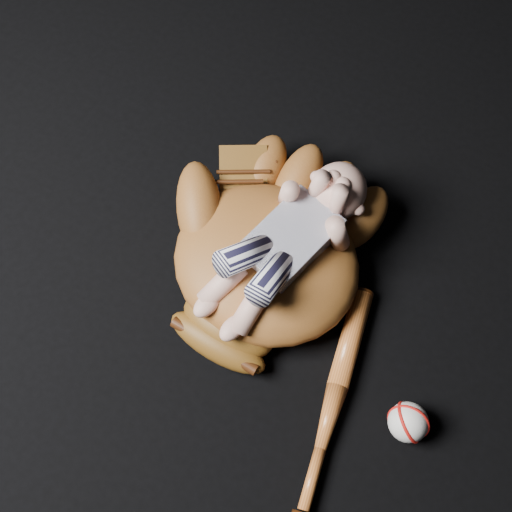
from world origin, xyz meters
The scene contains 4 objects.
baseball_glove centered at (-0.08, 0.11, 0.07)m, with size 0.40×0.46×0.14m, color brown, non-canonical shape.
newborn_baby centered at (-0.06, 0.11, 0.13)m, with size 0.17×0.36×0.15m, color #D79E8A, non-canonical shape.
baseball_bat centered at (0.14, -0.03, 0.02)m, with size 0.04×0.39×0.04m, color #B45B23, non-canonical shape.
baseball centered at (0.25, -0.01, 0.03)m, with size 0.06×0.06×0.06m, color white.
Camera 1 is at (0.14, -0.29, 1.06)m, focal length 45.00 mm.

